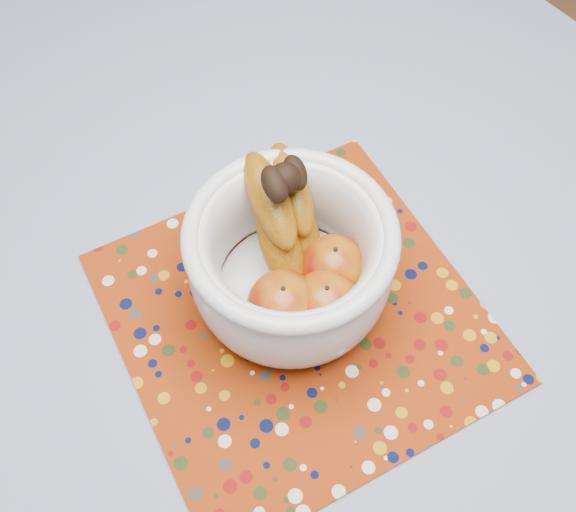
% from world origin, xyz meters
% --- Properties ---
extents(table, '(1.20, 1.20, 0.75)m').
position_xyz_m(table, '(0.00, 0.00, 0.67)').
color(table, brown).
rests_on(table, ground).
extents(tablecloth, '(1.32, 1.32, 0.01)m').
position_xyz_m(tablecloth, '(0.00, 0.00, 0.76)').
color(tablecloth, slate).
rests_on(tablecloth, table).
extents(placemat, '(0.47, 0.47, 0.00)m').
position_xyz_m(placemat, '(-0.03, -0.12, 0.76)').
color(placemat, maroon).
rests_on(placemat, tablecloth).
extents(fruit_bowl, '(0.24, 0.25, 0.20)m').
position_xyz_m(fruit_bowl, '(-0.01, -0.08, 0.85)').
color(fruit_bowl, silver).
rests_on(fruit_bowl, placemat).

